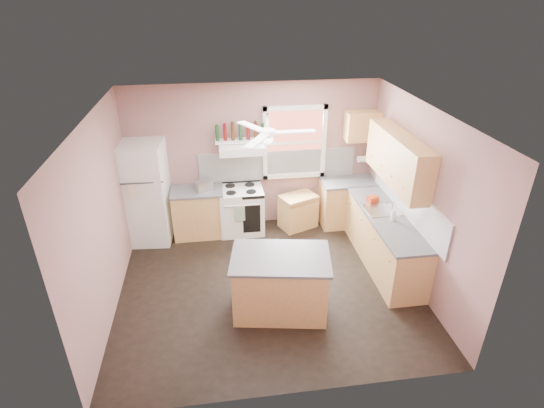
{
  "coord_description": "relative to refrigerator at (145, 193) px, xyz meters",
  "views": [
    {
      "loc": [
        -0.69,
        -5.23,
        4.16
      ],
      "look_at": [
        0.1,
        0.3,
        1.25
      ],
      "focal_mm": 28.0,
      "sensor_mm": 36.0,
      "label": 1
    }
  ],
  "objects": [
    {
      "name": "counter_right",
      "position": [
        3.89,
        -1.36,
        -0.04
      ],
      "size": [
        0.62,
        2.22,
        0.04
      ],
      "primitive_type": "cube",
      "color": "#4F4F52",
      "rests_on": "base_cabinet_right"
    },
    {
      "name": "wall_back",
      "position": [
        1.95,
        0.37,
        0.43
      ],
      "size": [
        4.5,
        0.05,
        2.7
      ],
      "primitive_type": "cube",
      "color": "#8C635F",
      "rests_on": "ground"
    },
    {
      "name": "base_cabinet_right",
      "position": [
        3.9,
        -1.36,
        -0.49
      ],
      "size": [
        0.6,
        2.2,
        0.86
      ],
      "primitive_type": "cube",
      "color": "#B4874B",
      "rests_on": "floor"
    },
    {
      "name": "toaster",
      "position": [
        1.03,
        -0.01,
        0.07
      ],
      "size": [
        0.32,
        0.26,
        0.18
      ],
      "primitive_type": "cube",
      "rotation": [
        0.0,
        0.0,
        0.41
      ],
      "color": "silver",
      "rests_on": "counter_left"
    },
    {
      "name": "upper_cabinet_corner",
      "position": [
        3.9,
        0.17,
        0.98
      ],
      "size": [
        0.6,
        0.33,
        0.52
      ],
      "primitive_type": "cube",
      "color": "#B4874B",
      "rests_on": "wall_back"
    },
    {
      "name": "wall_right",
      "position": [
        4.22,
        -1.66,
        0.43
      ],
      "size": [
        0.05,
        4.0,
        2.7
      ],
      "primitive_type": "cube",
      "color": "#8C635F",
      "rests_on": "ground"
    },
    {
      "name": "window_view",
      "position": [
        2.7,
        0.32,
        0.68
      ],
      "size": [
        1.0,
        0.02,
        1.2
      ],
      "primitive_type": "cube",
      "color": "brown",
      "rests_on": "wall_back"
    },
    {
      "name": "wine_bottles",
      "position": [
        1.72,
        0.21,
        0.96
      ],
      "size": [
        0.86,
        0.06,
        0.31
      ],
      "color": "#143819",
      "rests_on": "bottle_shelf"
    },
    {
      "name": "soap_bottle",
      "position": [
        3.92,
        -1.51,
        0.09
      ],
      "size": [
        0.11,
        0.11,
        0.22
      ],
      "primitive_type": "imported",
      "rotation": [
        0.0,
        0.0,
        5.85
      ],
      "color": "silver",
      "rests_on": "counter_right"
    },
    {
      "name": "red_caddy",
      "position": [
        3.83,
        -0.86,
        0.03
      ],
      "size": [
        0.21,
        0.17,
        0.1
      ],
      "primitive_type": "cube",
      "rotation": [
        0.0,
        0.0,
        0.35
      ],
      "color": "#B1300F",
      "rests_on": "counter_right"
    },
    {
      "name": "island_top",
      "position": [
        2.04,
        -2.23,
        -0.04
      ],
      "size": [
        1.47,
        1.09,
        0.04
      ],
      "primitive_type": "cube",
      "rotation": [
        0.0,
        0.0,
        -0.17
      ],
      "color": "#4F4F52",
      "rests_on": "island"
    },
    {
      "name": "window_frame",
      "position": [
        2.7,
        0.3,
        0.68
      ],
      "size": [
        1.16,
        0.07,
        1.36
      ],
      "primitive_type": "cube",
      "color": "white",
      "rests_on": "wall_back"
    },
    {
      "name": "stove",
      "position": [
        1.67,
        0.04,
        -0.49
      ],
      "size": [
        0.8,
        0.65,
        0.86
      ],
      "primitive_type": "cube",
      "rotation": [
        0.0,
        0.0,
        0.01
      ],
      "color": "white",
      "rests_on": "floor"
    },
    {
      "name": "backsplash_right",
      "position": [
        4.18,
        -1.36,
        0.26
      ],
      "size": [
        0.03,
        2.6,
        0.55
      ],
      "primitive_type": "cube",
      "color": "white",
      "rests_on": "wall_right"
    },
    {
      "name": "ceiling_fan_hub",
      "position": [
        1.95,
        -1.66,
        1.53
      ],
      "size": [
        0.2,
        0.2,
        0.08
      ],
      "primitive_type": "cylinder",
      "color": "white",
      "rests_on": "ceiling"
    },
    {
      "name": "counter_left",
      "position": [
        0.89,
        0.04,
        -0.04
      ],
      "size": [
        0.92,
        0.62,
        0.04
      ],
      "primitive_type": "cube",
      "color": "#4F4F52",
      "rests_on": "base_cabinet_left"
    },
    {
      "name": "counter_corner",
      "position": [
        3.7,
        0.04,
        -0.04
      ],
      "size": [
        1.02,
        0.62,
        0.04
      ],
      "primitive_type": "cube",
      "color": "#4F4F52",
      "rests_on": "base_cabinet_corner"
    },
    {
      "name": "wall_left",
      "position": [
        -0.32,
        -1.66,
        0.43
      ],
      "size": [
        0.05,
        4.0,
        2.7
      ],
      "primitive_type": "cube",
      "color": "#8C635F",
      "rests_on": "ground"
    },
    {
      "name": "island",
      "position": [
        2.04,
        -2.23,
        -0.49
      ],
      "size": [
        1.38,
        1.0,
        0.86
      ],
      "primitive_type": "cube",
      "rotation": [
        0.0,
        0.0,
        -0.17
      ],
      "color": "#B4874B",
      "rests_on": "floor"
    },
    {
      "name": "floor",
      "position": [
        1.95,
        -1.66,
        -0.92
      ],
      "size": [
        4.5,
        4.5,
        0.0
      ],
      "primitive_type": "plane",
      "color": "black",
      "rests_on": "ground"
    },
    {
      "name": "bottle_shelf",
      "position": [
        1.72,
        0.21,
        0.8
      ],
      "size": [
        0.9,
        0.26,
        0.03
      ],
      "primitive_type": "cube",
      "color": "white",
      "rests_on": "range_hood"
    },
    {
      "name": "faucet",
      "position": [
        4.05,
        -1.16,
        0.05
      ],
      "size": [
        0.03,
        0.03,
        0.14
      ],
      "primitive_type": "cylinder",
      "color": "silver",
      "rests_on": "sink"
    },
    {
      "name": "base_cabinet_left",
      "position": [
        0.89,
        0.04,
        -0.49
      ],
      "size": [
        0.9,
        0.6,
        0.86
      ],
      "primitive_type": "cube",
      "color": "#B4874B",
      "rests_on": "floor"
    },
    {
      "name": "backsplash_back",
      "position": [
        2.4,
        0.33,
        0.26
      ],
      "size": [
        2.9,
        0.03,
        0.55
      ],
      "primitive_type": "cube",
      "color": "white",
      "rests_on": "wall_back"
    },
    {
      "name": "range_hood",
      "position": [
        1.72,
        0.09,
        0.7
      ],
      "size": [
        0.78,
        0.5,
        0.14
      ],
      "primitive_type": "cube",
      "color": "white",
      "rests_on": "wall_back"
    },
    {
      "name": "upper_cabinet_right",
      "position": [
        4.03,
        -1.16,
        0.86
      ],
      "size": [
        0.33,
        1.8,
        0.76
      ],
      "primitive_type": "cube",
      "color": "#B4874B",
      "rests_on": "wall_right"
    },
    {
      "name": "base_cabinet_corner",
      "position": [
        3.7,
        0.04,
        -0.49
      ],
      "size": [
        1.0,
        0.6,
        0.86
      ],
      "primitive_type": "cube",
      "color": "#B4874B",
      "rests_on": "floor"
    },
    {
      "name": "cart",
      "position": [
        2.75,
        0.03,
        -0.59
      ],
      "size": [
        0.77,
        0.65,
        0.65
      ],
      "primitive_type": "cube",
      "rotation": [
        0.0,
        0.0,
        0.39
      ],
      "color": "#B4874B",
      "rests_on": "floor"
    },
    {
      "name": "sink",
      "position": [
        3.89,
        -1.16,
        -0.02
      ],
      "size": [
        0.55,
        0.45,
        0.03
      ],
      "primitive_type": "cube",
      "color": "silver",
      "rests_on": "counter_right"
    },
    {
      "name": "ceiling",
      "position": [
        1.95,
        -1.66,
        1.78
      ],
      "size": [
        4.5,
        4.5,
        0.0
      ],
      "primitive_type": "plane",
      "color": "white",
      "rests_on": "ground"
    },
    {
      "name": "refrigerator",
      "position": [
        0.0,
        0.0,
        0.0
      ],
      "size": [
        0.83,
        0.81,
        1.83
      ],
      "primitive_type": "cube",
      "rotation": [
        0.0,
        0.0,
        -0.08
      ],
      "color": "white",
      "rests_on": "floor"
    },
    {
      "name": "paper_towel",
      "position": [
        4.02,
        0.2,
        0.33
      ],
      "size": [
        0.26,
        0.12,
        0.12
      ],
      "primitive_type": "cylinder",
      "rotation": [
        0.0,
        1.57,
        0.0
      ],
      "color": "white",
      "rests_on": "wall_back"
    }
  ]
}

